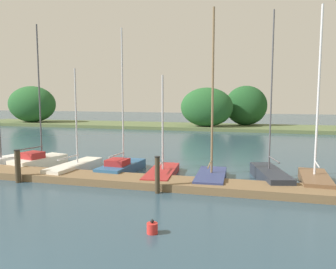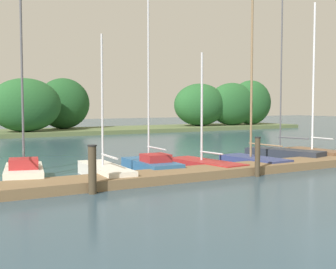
{
  "view_description": "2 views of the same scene",
  "coord_description": "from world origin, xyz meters",
  "px_view_note": "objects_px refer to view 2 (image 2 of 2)",
  "views": [
    {
      "loc": [
        7.44,
        -4.28,
        4.17
      ],
      "look_at": [
        3.27,
        11.23,
        2.36
      ],
      "focal_mm": 36.51,
      "sensor_mm": 36.0,
      "label": 1
    },
    {
      "loc": [
        -9.39,
        -4.69,
        2.95
      ],
      "look_at": [
        0.09,
        11.2,
        1.72
      ],
      "focal_mm": 49.85,
      "sensor_mm": 36.0,
      "label": 2
    }
  ],
  "objects_px": {
    "sailboat_5": "(203,163)",
    "sailboat_6": "(252,158)",
    "sailboat_7": "(282,154)",
    "sailboat_8": "(313,151)",
    "mooring_piling_1": "(92,169)",
    "sailboat_3": "(104,171)",
    "sailboat_4": "(150,164)",
    "mooring_piling_2": "(257,157)",
    "sailboat_2": "(24,171)"
  },
  "relations": [
    {
      "from": "sailboat_5",
      "to": "sailboat_6",
      "type": "bearing_deg",
      "value": -102.81
    },
    {
      "from": "sailboat_7",
      "to": "sailboat_8",
      "type": "relative_size",
      "value": 1.0
    },
    {
      "from": "sailboat_6",
      "to": "mooring_piling_1",
      "type": "relative_size",
      "value": 5.17
    },
    {
      "from": "sailboat_8",
      "to": "mooring_piling_1",
      "type": "distance_m",
      "value": 14.17
    },
    {
      "from": "sailboat_3",
      "to": "sailboat_7",
      "type": "bearing_deg",
      "value": -81.5
    },
    {
      "from": "sailboat_4",
      "to": "sailboat_7",
      "type": "bearing_deg",
      "value": -85.95
    },
    {
      "from": "sailboat_6",
      "to": "sailboat_8",
      "type": "bearing_deg",
      "value": -86.26
    },
    {
      "from": "sailboat_7",
      "to": "sailboat_3",
      "type": "bearing_deg",
      "value": 79.63
    },
    {
      "from": "sailboat_4",
      "to": "sailboat_5",
      "type": "bearing_deg",
      "value": -97.57
    },
    {
      "from": "mooring_piling_2",
      "to": "sailboat_8",
      "type": "bearing_deg",
      "value": 25.02
    },
    {
      "from": "sailboat_5",
      "to": "sailboat_8",
      "type": "bearing_deg",
      "value": -93.63
    },
    {
      "from": "sailboat_5",
      "to": "sailboat_7",
      "type": "bearing_deg",
      "value": -89.99
    },
    {
      "from": "sailboat_4",
      "to": "sailboat_6",
      "type": "bearing_deg",
      "value": -95.44
    },
    {
      "from": "sailboat_5",
      "to": "mooring_piling_1",
      "type": "xyz_separation_m",
      "value": [
        -6.45,
        -2.9,
        0.56
      ]
    },
    {
      "from": "sailboat_8",
      "to": "sailboat_6",
      "type": "bearing_deg",
      "value": 98.58
    },
    {
      "from": "sailboat_4",
      "to": "sailboat_8",
      "type": "relative_size",
      "value": 0.94
    },
    {
      "from": "sailboat_7",
      "to": "mooring_piling_2",
      "type": "distance_m",
      "value": 5.85
    },
    {
      "from": "sailboat_7",
      "to": "mooring_piling_2",
      "type": "bearing_deg",
      "value": 111.9
    },
    {
      "from": "mooring_piling_1",
      "to": "sailboat_8",
      "type": "bearing_deg",
      "value": 12.78
    },
    {
      "from": "sailboat_4",
      "to": "sailboat_8",
      "type": "xyz_separation_m",
      "value": [
        9.81,
        -0.26,
        0.04
      ]
    },
    {
      "from": "sailboat_6",
      "to": "sailboat_3",
      "type": "bearing_deg",
      "value": 85.55
    },
    {
      "from": "mooring_piling_1",
      "to": "sailboat_6",
      "type": "bearing_deg",
      "value": 15.85
    },
    {
      "from": "sailboat_5",
      "to": "sailboat_7",
      "type": "height_order",
      "value": "sailboat_7"
    },
    {
      "from": "sailboat_7",
      "to": "sailboat_5",
      "type": "bearing_deg",
      "value": 81.38
    },
    {
      "from": "sailboat_4",
      "to": "mooring_piling_2",
      "type": "distance_m",
      "value": 4.61
    },
    {
      "from": "sailboat_4",
      "to": "mooring_piling_1",
      "type": "distance_m",
      "value": 5.27
    },
    {
      "from": "sailboat_4",
      "to": "sailboat_7",
      "type": "distance_m",
      "value": 7.78
    },
    {
      "from": "sailboat_4",
      "to": "sailboat_5",
      "type": "relative_size",
      "value": 1.49
    },
    {
      "from": "sailboat_2",
      "to": "sailboat_4",
      "type": "height_order",
      "value": "sailboat_2"
    },
    {
      "from": "sailboat_8",
      "to": "sailboat_7",
      "type": "bearing_deg",
      "value": 84.06
    },
    {
      "from": "sailboat_2",
      "to": "sailboat_3",
      "type": "xyz_separation_m",
      "value": [
        2.89,
        -0.82,
        -0.1
      ]
    },
    {
      "from": "sailboat_3",
      "to": "sailboat_5",
      "type": "xyz_separation_m",
      "value": [
        4.89,
        0.15,
        -0.05
      ]
    },
    {
      "from": "sailboat_6",
      "to": "mooring_piling_1",
      "type": "height_order",
      "value": "sailboat_6"
    },
    {
      "from": "sailboat_3",
      "to": "sailboat_7",
      "type": "height_order",
      "value": "sailboat_7"
    },
    {
      "from": "sailboat_5",
      "to": "sailboat_7",
      "type": "relative_size",
      "value": 0.63
    },
    {
      "from": "sailboat_4",
      "to": "sailboat_8",
      "type": "height_order",
      "value": "sailboat_8"
    },
    {
      "from": "sailboat_5",
      "to": "mooring_piling_2",
      "type": "height_order",
      "value": "sailboat_5"
    },
    {
      "from": "sailboat_7",
      "to": "mooring_piling_1",
      "type": "bearing_deg",
      "value": 92.06
    },
    {
      "from": "sailboat_5",
      "to": "mooring_piling_2",
      "type": "bearing_deg",
      "value": -173.58
    },
    {
      "from": "sailboat_2",
      "to": "sailboat_8",
      "type": "height_order",
      "value": "sailboat_2"
    },
    {
      "from": "sailboat_3",
      "to": "mooring_piling_1",
      "type": "height_order",
      "value": "sailboat_3"
    },
    {
      "from": "sailboat_5",
      "to": "sailboat_2",
      "type": "bearing_deg",
      "value": 79.62
    },
    {
      "from": "sailboat_2",
      "to": "sailboat_7",
      "type": "xyz_separation_m",
      "value": [
        13.12,
        -0.16,
        -0.05
      ]
    },
    {
      "from": "sailboat_4",
      "to": "mooring_piling_2",
      "type": "height_order",
      "value": "sailboat_4"
    },
    {
      "from": "sailboat_3",
      "to": "sailboat_7",
      "type": "relative_size",
      "value": 0.69
    },
    {
      "from": "sailboat_3",
      "to": "sailboat_6",
      "type": "height_order",
      "value": "sailboat_6"
    },
    {
      "from": "sailboat_6",
      "to": "mooring_piling_2",
      "type": "height_order",
      "value": "sailboat_6"
    },
    {
      "from": "sailboat_2",
      "to": "mooring_piling_1",
      "type": "height_order",
      "value": "sailboat_2"
    },
    {
      "from": "sailboat_7",
      "to": "sailboat_2",
      "type": "bearing_deg",
      "value": 75.22
    },
    {
      "from": "sailboat_5",
      "to": "mooring_piling_1",
      "type": "relative_size",
      "value": 3.24
    }
  ]
}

